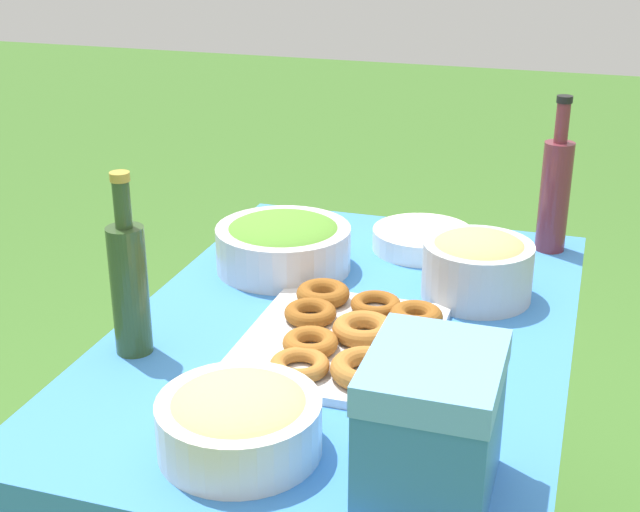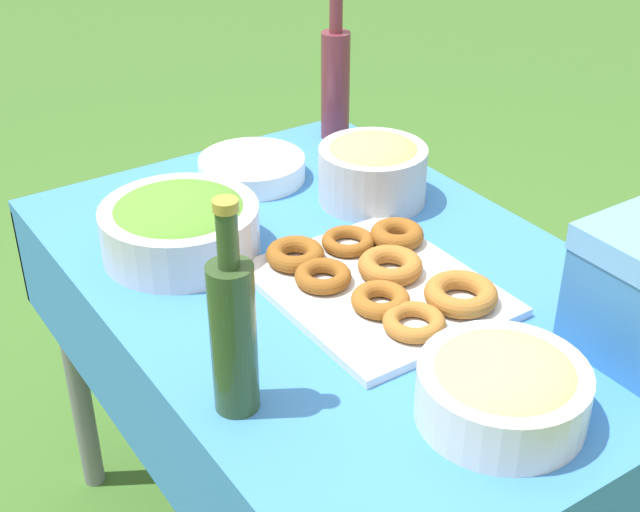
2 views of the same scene
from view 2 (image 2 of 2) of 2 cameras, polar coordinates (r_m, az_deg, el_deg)
picnic_table at (r=1.65m, az=1.42°, el=-4.33°), size 1.22×0.83×0.77m
salad_bowl at (r=1.64m, az=-8.96°, el=2.01°), size 0.29×0.29×0.12m
pasta_bowl at (r=1.27m, az=11.62°, el=-8.24°), size 0.24×0.24×0.10m
donut_platter at (r=1.53m, az=3.86°, el=-1.55°), size 0.42×0.34×0.05m
plate_stack at (r=1.92m, az=-4.38°, el=5.61°), size 0.23×0.23×0.05m
olive_oil_bottle at (r=1.22m, az=-5.58°, el=-4.80°), size 0.07×0.07×0.33m
wine_bottle at (r=2.08m, az=0.99°, el=11.19°), size 0.07×0.07×0.35m
bread_bowl at (r=1.81m, az=3.39°, el=5.64°), size 0.22×0.22×0.14m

